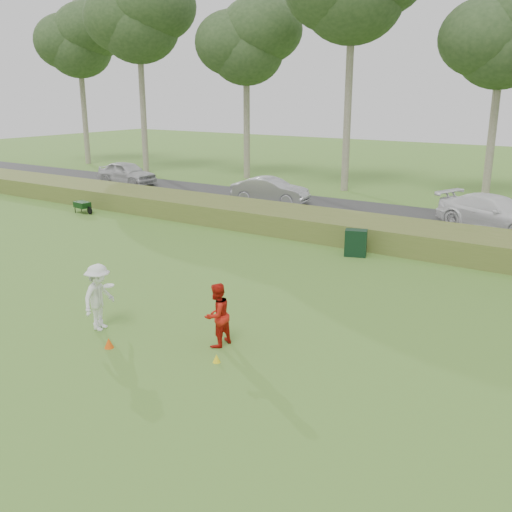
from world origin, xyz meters
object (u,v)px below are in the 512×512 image
Objects in this scene: cone_orange at (109,343)px; cone_yellow at (217,358)px; player_white at (99,297)px; car_mid at (270,190)px; player_red at (217,315)px; car_left at (127,173)px; utility_cabinet at (356,243)px; car_right at (495,213)px.

cone_orange is 2.73m from cone_yellow.
player_white is 8.82× the size of cone_yellow.
cone_yellow is 19.00m from car_mid.
car_left is at bearing -124.81° from player_red.
utility_cabinet is at bearing -140.02° from car_mid.
cone_orange is 0.25× the size of utility_cabinet.
cone_orange is at bearing -169.37° from car_mid.
utility_cabinet is 20.73m from car_left.
car_mid is at bearing -147.21° from player_red.
car_left reaches higher than car_mid.
player_white is 17.67m from car_mid.
utility_cabinet is (-0.97, 9.80, 0.40)m from cone_yellow.
car_right is at bearing -87.91° from car_left.
cone_yellow is 9.86m from utility_cabinet.
cone_orange is at bearing -132.18° from car_left.
cone_yellow is 26.61m from car_left.
utility_cabinet is at bearing -107.55° from car_left.
cone_orange reaches higher than cone_yellow.
car_right reaches higher than car_mid.
car_left is at bearing 109.55° from car_right.
car_mid is (-8.51, 15.96, -0.04)m from player_red.
car_left is (-17.75, 17.92, 0.67)m from cone_orange.
cone_yellow is 0.20× the size of utility_cabinet.
player_white is at bearing -132.78° from car_left.
player_red is at bearing -87.30° from player_white.
car_mid is (-8.07, 6.89, 0.25)m from utility_cabinet.
cone_yellow is (2.61, 0.81, -0.03)m from cone_orange.
car_mid is 0.81× the size of car_right.
cone_orange is at bearing -136.31° from player_white.
player_white reaches higher than cone_orange.
player_white reaches higher than player_red.
player_red is 16.26m from car_right.
car_right is at bearing 174.00° from player_red.
car_right is (3.03, 15.97, 0.02)m from player_red.
cone_yellow is 0.04× the size of car_right.
car_mid is (11.33, -0.41, -0.04)m from car_left.
player_white reaches higher than cone_yellow.
cone_orange is 0.05× the size of car_right.
car_mid is at bearing 110.17° from cone_orange.
player_red is at bearing -161.47° from car_mid.
cone_orange is 0.06× the size of car_mid.
utility_cabinet is 0.24× the size of car_mid.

